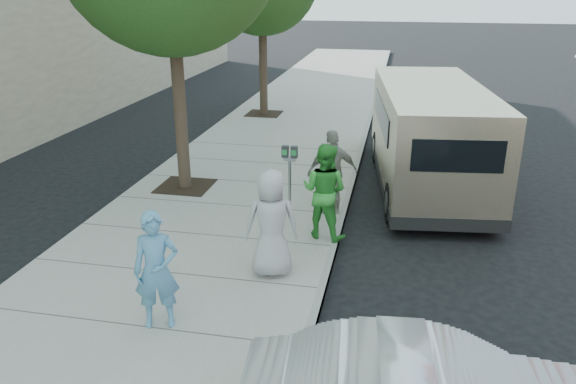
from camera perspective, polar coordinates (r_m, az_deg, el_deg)
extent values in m
plane|color=black|center=(10.43, -3.29, -5.52)|extent=(120.00, 120.00, 0.00)
cube|color=gray|center=(10.68, -8.51, -4.64)|extent=(5.00, 60.00, 0.15)
cube|color=gray|center=(10.16, 4.63, -5.86)|extent=(0.12, 60.00, 0.16)
cube|color=black|center=(13.16, -10.38, 0.61)|extent=(1.20, 1.20, 0.01)
cylinder|color=#38281E|center=(12.62, -10.96, 9.05)|extent=(0.28, 0.28, 3.96)
cube|color=black|center=(20.11, -2.46, 7.96)|extent=(1.20, 1.20, 0.01)
cylinder|color=#38281E|center=(19.80, -2.54, 12.93)|extent=(0.28, 0.28, 3.52)
cylinder|color=gray|center=(11.06, 0.16, 0.25)|extent=(0.06, 0.06, 1.17)
cube|color=gray|center=(10.86, 0.17, 3.36)|extent=(0.23, 0.06, 0.08)
cube|color=#2D2D30|center=(10.83, -0.30, 4.13)|extent=(0.13, 0.11, 0.23)
cube|color=#2D2D30|center=(10.80, 0.63, 4.08)|extent=(0.13, 0.11, 0.23)
cube|color=beige|center=(13.27, 14.21, 5.74)|extent=(2.89, 6.12, 2.17)
cube|color=beige|center=(16.49, 12.33, 6.84)|extent=(2.07, 0.84, 0.93)
cube|color=black|center=(10.37, 16.89, 3.49)|extent=(1.63, 0.22, 0.60)
cylinder|color=black|center=(15.25, 9.22, 4.53)|extent=(0.38, 0.86, 0.83)
cylinder|color=black|center=(15.53, 16.32, 4.24)|extent=(0.38, 0.86, 0.83)
cylinder|color=black|center=(11.46, 10.65, -1.09)|extent=(0.38, 0.86, 0.83)
cylinder|color=black|center=(11.84, 19.94, -1.32)|extent=(0.38, 0.86, 0.83)
imported|color=#5591B6|center=(7.76, -13.22, -7.76)|extent=(0.71, 0.58, 1.67)
imported|color=green|center=(10.16, 3.71, 0.11)|extent=(1.02, 0.89, 1.78)
imported|color=#ADAEB0|center=(8.83, -1.68, -3.21)|extent=(0.98, 0.78, 1.75)
imported|color=gray|center=(11.24, 4.53, 2.02)|extent=(1.10, 0.75, 1.73)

